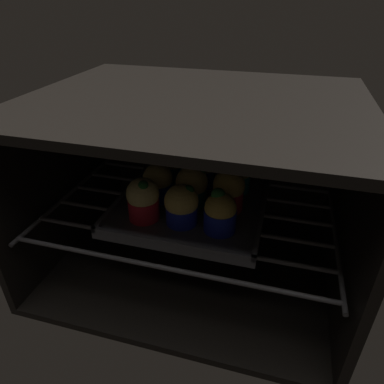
% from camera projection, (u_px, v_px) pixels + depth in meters
% --- Properties ---
extents(oven_cavity, '(0.59, 0.47, 0.37)m').
position_uv_depth(oven_cavity, '(200.00, 181.00, 0.72)').
color(oven_cavity, black).
rests_on(oven_cavity, ground).
extents(oven_rack, '(0.55, 0.42, 0.01)m').
position_uv_depth(oven_rack, '(194.00, 205.00, 0.70)').
color(oven_rack, '#4C494C').
rests_on(oven_rack, oven_cavity).
extents(baking_tray, '(0.28, 0.28, 0.02)m').
position_uv_depth(baking_tray, '(192.00, 205.00, 0.68)').
color(baking_tray, '#4C4C51').
rests_on(baking_tray, oven_rack).
extents(muffin_row0_col0, '(0.06, 0.06, 0.08)m').
position_uv_depth(muffin_row0_col0, '(143.00, 199.00, 0.61)').
color(muffin_row0_col0, red).
rests_on(muffin_row0_col0, baking_tray).
extents(muffin_row0_col1, '(0.06, 0.06, 0.08)m').
position_uv_depth(muffin_row0_col1, '(182.00, 205.00, 0.60)').
color(muffin_row0_col1, '#1928B7').
rests_on(muffin_row0_col1, baking_tray).
extents(muffin_row0_col2, '(0.06, 0.06, 0.08)m').
position_uv_depth(muffin_row0_col2, '(220.00, 212.00, 0.58)').
color(muffin_row0_col2, '#1928B7').
rests_on(muffin_row0_col2, baking_tray).
extents(muffin_row1_col0, '(0.06, 0.06, 0.07)m').
position_uv_depth(muffin_row1_col0, '(158.00, 182.00, 0.67)').
color(muffin_row1_col0, '#1928B7').
rests_on(muffin_row1_col0, baking_tray).
extents(muffin_row1_col1, '(0.06, 0.06, 0.08)m').
position_uv_depth(muffin_row1_col1, '(193.00, 186.00, 0.66)').
color(muffin_row1_col1, '#0C8C84').
rests_on(muffin_row1_col1, baking_tray).
extents(muffin_row1_col2, '(0.06, 0.06, 0.08)m').
position_uv_depth(muffin_row1_col2, '(229.00, 190.00, 0.64)').
color(muffin_row1_col2, red).
rests_on(muffin_row1_col2, baking_tray).
extents(muffin_row2_col0, '(0.06, 0.06, 0.08)m').
position_uv_depth(muffin_row2_col0, '(170.00, 166.00, 0.74)').
color(muffin_row2_col0, '#0C8C84').
rests_on(muffin_row2_col0, baking_tray).
extents(muffin_row2_col1, '(0.06, 0.06, 0.08)m').
position_uv_depth(muffin_row2_col1, '(201.00, 170.00, 0.72)').
color(muffin_row2_col1, '#1928B7').
rests_on(muffin_row2_col1, baking_tray).
extents(muffin_row2_col2, '(0.06, 0.06, 0.08)m').
position_uv_depth(muffin_row2_col2, '(237.00, 174.00, 0.70)').
color(muffin_row2_col2, '#0C8C84').
rests_on(muffin_row2_col2, baking_tray).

